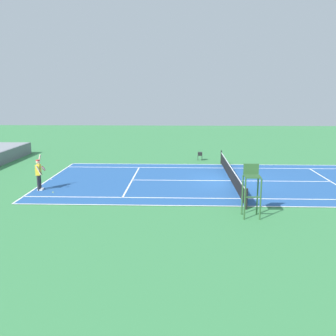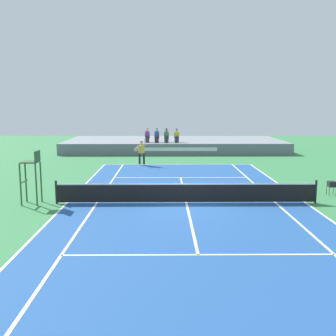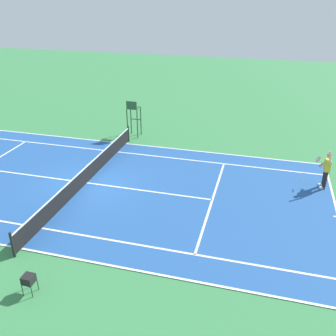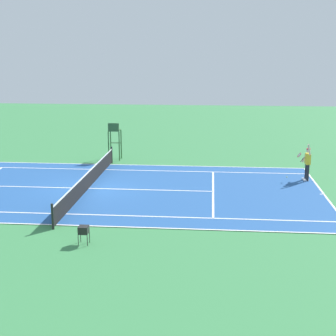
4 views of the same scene
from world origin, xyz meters
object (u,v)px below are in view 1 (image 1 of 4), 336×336
umpire_chair (252,184)px  tennis_ball (53,192)px  ball_hopper (200,154)px  tennis_player (39,174)px

umpire_chair → tennis_ball: bearing=70.3°
tennis_ball → umpire_chair: (-3.78, -10.54, 1.52)m
tennis_ball → umpire_chair: 11.30m
tennis_ball → ball_hopper: bearing=-40.1°
tennis_player → umpire_chair: size_ratio=0.85×
tennis_ball → ball_hopper: 13.84m
tennis_player → tennis_ball: tennis_player is taller
tennis_player → umpire_chair: bearing=-110.6°
tennis_player → tennis_ball: 1.46m
tennis_ball → umpire_chair: bearing=-109.7°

